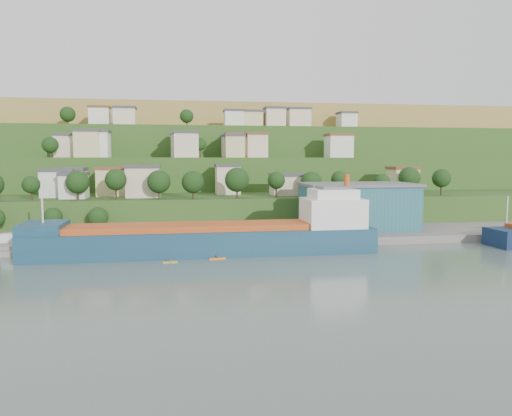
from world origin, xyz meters
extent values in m
plane|color=#4C5C54|center=(0.00, 0.00, 0.00)|extent=(500.00, 500.00, 0.00)
cube|color=slate|center=(20.00, 28.00, 0.00)|extent=(220.00, 26.00, 4.00)
cube|color=slate|center=(-55.00, 22.00, 0.00)|extent=(40.00, 18.00, 2.40)
cube|color=#284719|center=(0.00, 56.00, 0.00)|extent=(260.00, 32.00, 20.00)
cube|color=#284719|center=(0.00, 86.00, 0.00)|extent=(280.00, 32.00, 44.00)
cube|color=#284719|center=(0.00, 116.00, 0.00)|extent=(300.00, 32.00, 70.00)
cube|color=olive|center=(0.00, 190.00, 0.00)|extent=(360.00, 120.00, 96.00)
cube|color=silver|center=(-51.19, 55.71, 13.85)|extent=(9.48, 7.33, 7.70)
cube|color=#3F3F44|center=(-51.19, 55.71, 18.15)|extent=(10.08, 7.93, 0.90)
cube|color=#CFC186|center=(-48.14, 57.89, 14.03)|extent=(8.85, 8.52, 8.07)
cube|color=#3F3F44|center=(-48.14, 57.89, 18.52)|extent=(9.45, 9.12, 0.90)
cube|color=silver|center=(-45.63, 50.59, 13.36)|extent=(7.21, 8.15, 6.73)
cube|color=#3F3F44|center=(-45.63, 50.59, 17.18)|extent=(7.81, 8.75, 0.90)
cube|color=#CFC186|center=(-35.95, 58.89, 14.09)|extent=(8.57, 8.31, 8.19)
cube|color=brown|center=(-35.95, 58.89, 18.64)|extent=(9.17, 8.91, 0.90)
cube|color=beige|center=(-25.91, 51.67, 14.40)|extent=(9.89, 8.11, 8.79)
cube|color=#3F3F44|center=(-25.91, 51.67, 19.24)|extent=(10.49, 8.71, 0.90)
cube|color=beige|center=(0.71, 61.75, 14.47)|extent=(7.63, 8.51, 8.95)
cube|color=#3F3F44|center=(0.71, 61.75, 19.40)|extent=(8.23, 9.11, 0.90)
cube|color=beige|center=(18.64, 52.85, 13.03)|extent=(9.76, 8.20, 6.06)
cube|color=#3F3F44|center=(18.64, 52.85, 16.51)|extent=(10.36, 8.80, 0.90)
cube|color=#CFC186|center=(59.36, 56.32, 14.05)|extent=(8.36, 8.30, 8.10)
cube|color=brown|center=(59.36, 56.32, 18.55)|extent=(8.96, 8.90, 0.90)
cube|color=beige|center=(-54.50, 88.30, 25.85)|extent=(8.93, 8.25, 7.70)
cube|color=#3F3F44|center=(-54.50, 88.30, 30.15)|extent=(9.53, 8.85, 0.90)
cube|color=#CFC186|center=(-46.62, 81.96, 26.46)|extent=(8.52, 7.95, 8.93)
cube|color=#3F3F44|center=(-46.62, 81.96, 31.38)|extent=(9.12, 8.55, 0.90)
cube|color=silver|center=(-43.48, 83.93, 26.44)|extent=(7.83, 8.72, 8.87)
cube|color=#3F3F44|center=(-43.48, 83.93, 31.32)|extent=(8.43, 9.32, 0.90)
cube|color=silver|center=(-14.11, 91.14, 26.34)|extent=(7.52, 8.95, 8.68)
cube|color=#3F3F44|center=(-14.11, 91.14, 31.13)|extent=(8.12, 9.55, 0.90)
cube|color=beige|center=(-12.36, 80.36, 26.27)|extent=(8.60, 8.71, 8.54)
cube|color=#3F3F44|center=(-12.36, 80.36, 30.99)|extent=(9.20, 9.31, 0.90)
cube|color=#CFC186|center=(5.56, 85.02, 25.91)|extent=(7.08, 8.58, 7.81)
cube|color=#3F3F44|center=(5.56, 85.02, 30.26)|extent=(7.68, 9.18, 0.90)
cube|color=beige|center=(6.43, 89.42, 25.98)|extent=(9.91, 7.03, 7.95)
cube|color=#3F3F44|center=(6.43, 89.42, 30.40)|extent=(10.51, 7.63, 0.90)
cube|color=silver|center=(7.34, 91.92, 26.35)|extent=(8.69, 8.95, 8.70)
cube|color=brown|center=(7.34, 91.92, 31.15)|extent=(9.29, 9.55, 0.90)
cube|color=beige|center=(14.40, 87.22, 26.29)|extent=(7.72, 7.14, 8.58)
cube|color=brown|center=(14.40, 87.22, 31.03)|extent=(8.32, 7.74, 0.90)
cube|color=silver|center=(47.44, 88.50, 26.26)|extent=(9.41, 8.62, 8.52)
cube|color=brown|center=(47.44, 88.50, 30.97)|extent=(10.01, 9.22, 0.90)
cube|color=silver|center=(-47.12, 115.20, 38.71)|extent=(8.11, 7.24, 7.43)
cube|color=brown|center=(-47.12, 115.20, 42.88)|extent=(8.71, 7.84, 0.90)
cube|color=beige|center=(-36.53, 110.31, 38.45)|extent=(8.73, 7.05, 6.90)
cube|color=#3F3F44|center=(-36.53, 110.31, 42.35)|extent=(9.33, 7.65, 0.90)
cube|color=silver|center=(8.50, 112.50, 38.30)|extent=(7.87, 7.12, 6.60)
cube|color=#3F3F44|center=(8.50, 112.50, 42.05)|extent=(8.47, 7.72, 0.90)
cube|color=beige|center=(14.10, 116.02, 38.08)|extent=(7.08, 7.14, 6.16)
cube|color=#3F3F44|center=(14.10, 116.02, 41.61)|extent=(7.68, 7.74, 0.90)
cube|color=#CFC186|center=(16.26, 114.35, 38.26)|extent=(9.19, 8.98, 6.52)
cube|color=#3F3F44|center=(16.26, 114.35, 41.97)|extent=(9.79, 9.58, 0.90)
cube|color=beige|center=(26.40, 113.05, 38.95)|extent=(8.37, 8.74, 7.89)
cube|color=#3F3F44|center=(26.40, 113.05, 43.34)|extent=(8.97, 9.34, 0.90)
cube|color=beige|center=(37.90, 116.76, 39.08)|extent=(9.72, 8.59, 8.16)
cube|color=#3F3F44|center=(37.90, 116.76, 43.61)|extent=(10.32, 9.19, 0.90)
cube|color=silver|center=(62.05, 121.64, 38.59)|extent=(7.61, 8.46, 7.17)
cube|color=#3F3F44|center=(62.05, 121.64, 42.62)|extent=(8.21, 9.06, 0.90)
cylinder|color=#382619|center=(-55.88, 44.53, 11.52)|extent=(0.50, 0.50, 3.03)
sphere|color=black|center=(-55.88, 44.53, 14.38)|extent=(4.90, 4.90, 4.90)
cylinder|color=#382619|center=(-43.43, 44.27, 11.62)|extent=(0.50, 0.50, 3.23)
sphere|color=black|center=(-43.43, 44.27, 15.02)|extent=(6.49, 6.49, 6.49)
cylinder|color=#382619|center=(-33.00, 44.32, 11.98)|extent=(0.50, 0.50, 3.95)
sphere|color=black|center=(-33.00, 44.32, 15.63)|extent=(6.11, 6.11, 6.11)
cylinder|color=#382619|center=(-20.94, 43.54, 11.59)|extent=(0.50, 0.50, 3.19)
sphere|color=black|center=(-20.94, 43.54, 15.02)|extent=(6.65, 6.65, 6.65)
cylinder|color=#382619|center=(-11.28, 42.36, 11.56)|extent=(0.50, 0.50, 3.11)
sphere|color=black|center=(-11.28, 42.36, 14.88)|extent=(6.43, 6.43, 6.43)
cylinder|color=#382619|center=(1.50, 42.48, 11.74)|extent=(0.50, 0.50, 3.47)
sphere|color=black|center=(1.50, 42.48, 15.44)|extent=(7.16, 7.16, 7.16)
cylinder|color=#382619|center=(13.72, 45.05, 11.84)|extent=(0.50, 0.50, 3.67)
sphere|color=black|center=(13.72, 45.05, 15.12)|extent=(5.28, 5.28, 5.28)
cylinder|color=#382619|center=(24.53, 44.88, 11.36)|extent=(0.50, 0.50, 2.71)
sphere|color=black|center=(24.53, 44.88, 14.48)|extent=(6.45, 6.45, 6.45)
cylinder|color=#382619|center=(33.38, 44.91, 11.97)|extent=(0.50, 0.50, 3.95)
sphere|color=black|center=(33.38, 44.91, 15.34)|extent=(5.07, 5.07, 5.07)
cylinder|color=#382619|center=(46.82, 44.11, 11.42)|extent=(0.50, 0.50, 2.85)
sphere|color=black|center=(46.82, 44.11, 14.27)|extent=(5.15, 5.15, 5.15)
cylinder|color=#382619|center=(56.49, 45.49, 11.89)|extent=(0.50, 0.50, 3.78)
sphere|color=black|center=(56.49, 45.49, 15.65)|extent=(6.79, 6.79, 6.79)
cylinder|color=#382619|center=(66.65, 44.19, 11.94)|extent=(0.50, 0.50, 3.88)
sphere|color=black|center=(66.65, 44.19, 15.48)|extent=(5.82, 5.82, 5.82)
cylinder|color=#382619|center=(-59.92, 115.51, 36.56)|extent=(0.50, 0.50, 3.12)
sphere|color=black|center=(-59.92, 115.51, 39.85)|extent=(6.28, 6.28, 6.28)
cylinder|color=#382619|center=(-11.40, 112.07, 36.41)|extent=(0.50, 0.50, 2.82)
sphere|color=black|center=(-11.40, 112.07, 39.40)|extent=(5.73, 5.73, 5.73)
cylinder|color=#382619|center=(13.86, 90.43, 23.84)|extent=(0.50, 0.50, 3.68)
sphere|color=black|center=(13.86, 90.43, 27.38)|extent=(6.21, 6.21, 6.21)
cylinder|color=#382619|center=(-7.29, 81.14, 23.77)|extent=(0.50, 0.50, 3.55)
sphere|color=black|center=(-7.29, 81.14, 26.81)|extent=(4.61, 4.61, 4.61)
cylinder|color=#382619|center=(26.30, 119.34, 36.77)|extent=(0.50, 0.50, 3.54)
sphere|color=black|center=(26.30, 119.34, 39.79)|extent=(4.54, 4.54, 4.54)
cylinder|color=#382619|center=(-58.53, 78.84, 23.38)|extent=(0.50, 0.50, 2.77)
sphere|color=black|center=(-58.53, 78.84, 26.29)|extent=(5.51, 5.51, 5.51)
cylinder|color=#382619|center=(-9.61, 84.28, 23.92)|extent=(0.50, 0.50, 3.84)
sphere|color=black|center=(-9.61, 84.28, 27.28)|extent=(5.23, 5.23, 5.23)
cube|color=#14314C|center=(-9.84, 10.35, 1.68)|extent=(78.28, 13.05, 7.82)
cube|color=#B14517|center=(-12.07, 10.35, 6.25)|extent=(58.16, 10.62, 1.34)
cube|color=#14314C|center=(-44.45, 10.35, 6.70)|extent=(9.05, 12.37, 2.23)
cube|color=silver|center=(20.31, 10.35, 8.93)|extent=(13.51, 11.30, 6.70)
cube|color=silver|center=(20.31, 10.35, 13.40)|extent=(10.14, 9.03, 2.23)
cube|color=#595B5E|center=(20.31, 10.35, 14.85)|extent=(6.77, 6.77, 0.67)
cylinder|color=#B14517|center=(23.66, 10.35, 16.19)|extent=(1.35, 1.35, 3.35)
cylinder|color=silver|center=(-44.45, 10.35, 12.28)|extent=(0.41, 0.41, 8.93)
cube|color=silver|center=(-41.10, 10.35, 4.24)|extent=(15.76, 12.77, 0.28)
cylinder|color=silver|center=(64.36, 8.69, 9.08)|extent=(0.31, 0.31, 6.69)
cube|color=#215863|center=(34.20, 31.00, 8.00)|extent=(30.16, 18.27, 12.00)
cube|color=#595B5E|center=(34.20, 31.00, 14.40)|extent=(31.17, 19.28, 0.80)
cube|color=silver|center=(-54.02, 22.26, 2.62)|extent=(6.50, 3.92, 2.83)
cube|color=silver|center=(-41.08, 16.90, 1.60)|extent=(4.24, 3.01, 0.80)
cube|color=orange|center=(-7.42, 3.88, 0.14)|extent=(3.72, 1.20, 0.28)
sphere|color=#3F3F44|center=(-7.42, 3.88, 0.60)|extent=(0.64, 0.64, 0.64)
cube|color=gold|center=(-17.45, 1.85, 0.12)|extent=(3.17, 0.89, 0.23)
sphere|color=#3F3F44|center=(-17.45, 1.85, 0.51)|extent=(0.55, 0.55, 0.55)
camera|label=1|loc=(-15.72, -101.98, 21.49)|focal=35.00mm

